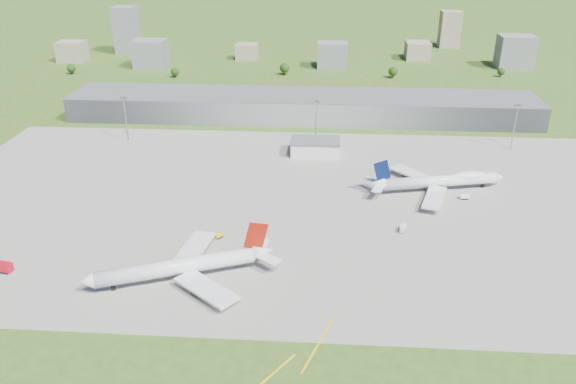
# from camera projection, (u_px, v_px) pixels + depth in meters

# --- Properties ---
(ground) EXTENTS (1400.00, 1400.00, 0.00)m
(ground) POSITION_uv_depth(u_px,v_px,m) (301.00, 125.00, 355.27)
(ground) COLOR #324F18
(ground) RESTS_ON ground
(apron) EXTENTS (360.00, 190.00, 0.08)m
(apron) POSITION_uv_depth(u_px,v_px,m) (312.00, 203.00, 255.57)
(apron) COLOR gray
(apron) RESTS_ON ground
(terminal) EXTENTS (300.00, 42.00, 15.00)m
(terminal) POSITION_uv_depth(u_px,v_px,m) (302.00, 106.00, 365.55)
(terminal) COLOR gray
(terminal) RESTS_ON ground
(ops_building) EXTENTS (26.00, 16.00, 8.00)m
(ops_building) POSITION_uv_depth(u_px,v_px,m) (315.00, 147.00, 307.90)
(ops_building) COLOR silver
(ops_building) RESTS_ON ground
(mast_west) EXTENTS (3.50, 2.00, 25.90)m
(mast_west) POSITION_uv_depth(u_px,v_px,m) (125.00, 111.00, 322.22)
(mast_west) COLOR gray
(mast_west) RESTS_ON ground
(mast_center) EXTENTS (3.50, 2.00, 25.90)m
(mast_center) POSITION_uv_depth(u_px,v_px,m) (316.00, 115.00, 315.52)
(mast_center) COLOR gray
(mast_center) RESTS_ON ground
(mast_east) EXTENTS (3.50, 2.00, 25.90)m
(mast_east) POSITION_uv_depth(u_px,v_px,m) (516.00, 119.00, 308.81)
(mast_east) COLOR gray
(mast_east) RESTS_ON ground
(airliner_red_twin) EXTENTS (65.45, 49.57, 18.71)m
(airliner_red_twin) POSITION_uv_depth(u_px,v_px,m) (184.00, 266.00, 198.82)
(airliner_red_twin) COLOR white
(airliner_red_twin) RESTS_ON ground
(airliner_blue_quad) EXTENTS (66.19, 51.14, 17.44)m
(airliner_blue_quad) POSITION_uv_depth(u_px,v_px,m) (440.00, 181.00, 265.36)
(airliner_blue_quad) COLOR white
(airliner_blue_quad) RESTS_ON ground
(fire_truck) EXTENTS (8.65, 4.64, 3.63)m
(fire_truck) POSITION_uv_depth(u_px,v_px,m) (1.00, 267.00, 204.14)
(fire_truck) COLOR #B50C18
(fire_truck) RESTS_ON ground
(tug_yellow) EXTENTS (3.60, 3.93, 1.72)m
(tug_yellow) POSITION_uv_depth(u_px,v_px,m) (219.00, 236.00, 226.47)
(tug_yellow) COLOR yellow
(tug_yellow) RESTS_ON ground
(van_white_near) EXTENTS (3.25, 5.34, 2.54)m
(van_white_near) POSITION_uv_depth(u_px,v_px,m) (403.00, 229.00, 231.16)
(van_white_near) COLOR silver
(van_white_near) RESTS_ON ground
(van_white_far) EXTENTS (4.25, 2.37, 2.16)m
(van_white_far) POSITION_uv_depth(u_px,v_px,m) (464.00, 197.00, 258.35)
(van_white_far) COLOR white
(van_white_far) RESTS_ON ground
(bldg_far_w) EXTENTS (24.00, 20.00, 18.00)m
(bldg_far_w) POSITION_uv_depth(u_px,v_px,m) (72.00, 51.00, 517.92)
(bldg_far_w) COLOR gray
(bldg_far_w) RESTS_ON ground
(bldg_w) EXTENTS (28.00, 22.00, 24.00)m
(bldg_w) POSITION_uv_depth(u_px,v_px,m) (150.00, 54.00, 493.74)
(bldg_w) COLOR slate
(bldg_w) RESTS_ON ground
(bldg_cw) EXTENTS (20.00, 18.00, 14.00)m
(bldg_cw) POSITION_uv_depth(u_px,v_px,m) (247.00, 51.00, 527.04)
(bldg_cw) COLOR gray
(bldg_cw) RESTS_ON ground
(bldg_c) EXTENTS (26.00, 20.00, 22.00)m
(bldg_c) POSITION_uv_depth(u_px,v_px,m) (332.00, 55.00, 493.42)
(bldg_c) COLOR slate
(bldg_c) RESTS_ON ground
(bldg_ce) EXTENTS (22.00, 24.00, 16.00)m
(bldg_ce) POSITION_uv_depth(u_px,v_px,m) (417.00, 51.00, 525.86)
(bldg_ce) COLOR gray
(bldg_ce) RESTS_ON ground
(bldg_e) EXTENTS (30.00, 22.00, 28.00)m
(bldg_e) POSITION_uv_depth(u_px,v_px,m) (515.00, 52.00, 491.38)
(bldg_e) COLOR slate
(bldg_e) RESTS_ON ground
(bldg_tall_w) EXTENTS (22.00, 20.00, 44.00)m
(bldg_tall_w) POSITION_uv_depth(u_px,v_px,m) (127.00, 30.00, 545.91)
(bldg_tall_w) COLOR slate
(bldg_tall_w) RESTS_ON ground
(bldg_tall_e) EXTENTS (20.00, 18.00, 36.00)m
(bldg_tall_e) POSITION_uv_depth(u_px,v_px,m) (450.00, 29.00, 573.15)
(bldg_tall_e) COLOR gray
(bldg_tall_e) RESTS_ON ground
(tree_far_w) EXTENTS (7.20, 7.20, 8.80)m
(tree_far_w) POSITION_uv_depth(u_px,v_px,m) (71.00, 68.00, 473.31)
(tree_far_w) COLOR #382314
(tree_far_w) RESTS_ON ground
(tree_w) EXTENTS (6.75, 6.75, 8.25)m
(tree_w) POSITION_uv_depth(u_px,v_px,m) (175.00, 72.00, 463.46)
(tree_w) COLOR #382314
(tree_w) RESTS_ON ground
(tree_c) EXTENTS (8.10, 8.10, 9.90)m
(tree_c) POSITION_uv_depth(u_px,v_px,m) (285.00, 68.00, 471.06)
(tree_c) COLOR #382314
(tree_c) RESTS_ON ground
(tree_e) EXTENTS (7.65, 7.65, 9.35)m
(tree_e) POSITION_uv_depth(u_px,v_px,m) (393.00, 72.00, 461.21)
(tree_e) COLOR #382314
(tree_e) RESTS_ON ground
(tree_far_e) EXTENTS (6.30, 6.30, 7.70)m
(tree_far_e) POSITION_uv_depth(u_px,v_px,m) (501.00, 72.00, 465.15)
(tree_far_e) COLOR #382314
(tree_far_e) RESTS_ON ground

